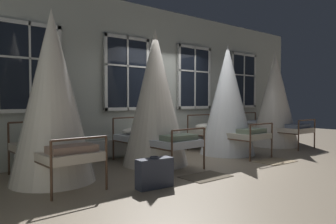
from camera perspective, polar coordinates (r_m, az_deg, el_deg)
ground at (r=7.10m, az=6.00°, el=-8.42°), size 19.35×19.35×0.00m
back_wall_with_windows at (r=8.06m, az=-1.23°, el=5.44°), size 10.67×0.10×3.53m
window_bank at (r=7.96m, az=-0.70°, el=0.51°), size 7.51×0.10×2.67m
cot_first at (r=5.41m, az=-19.81°, el=2.27°), size 1.33×1.99×2.74m
cot_second at (r=6.49m, az=-2.27°, el=2.26°), size 1.33×1.98×2.72m
cot_third at (r=7.88m, az=10.47°, el=1.88°), size 1.33×1.97×2.63m
cot_fourth at (r=9.64m, az=18.40°, el=1.96°), size 1.33×1.98×2.67m
rug_second at (r=5.59m, az=6.66°, el=-11.28°), size 0.81×0.57×0.01m
rug_third at (r=7.23m, az=18.48°, el=-8.30°), size 0.82×0.59×0.01m
suitcase_dark at (r=4.84m, az=-2.40°, el=-10.74°), size 0.57×0.25×0.47m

